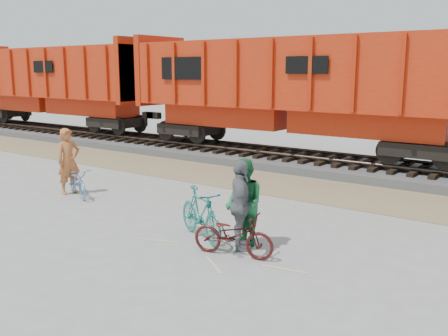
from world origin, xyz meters
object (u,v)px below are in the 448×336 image
(hopper_car_center, at_px, (291,87))
(person_man, at_px, (244,203))
(bicycle_teal, at_px, (201,214))
(hopper_car_left, at_px, (54,82))
(bicycle_maroon, at_px, (233,235))
(person_woman, at_px, (240,205))
(bicycle_blue, at_px, (78,182))
(person_solo, at_px, (69,161))

(hopper_car_center, bearing_deg, person_man, -67.33)
(bicycle_teal, bearing_deg, hopper_car_left, 88.21)
(hopper_car_center, height_order, bicycle_maroon, hopper_car_center)
(hopper_car_left, bearing_deg, person_woman, -26.04)
(bicycle_blue, xyz_separation_m, bicycle_teal, (5.28, -0.84, 0.14))
(bicycle_maroon, bearing_deg, person_solo, 66.21)
(bicycle_teal, distance_m, person_solo, 5.87)
(hopper_car_center, bearing_deg, bicycle_blue, -106.99)
(bicycle_blue, relative_size, person_woman, 0.86)
(bicycle_teal, relative_size, person_man, 1.02)
(bicycle_teal, height_order, person_man, person_man)
(person_solo, height_order, person_woman, person_solo)
(person_man, bearing_deg, hopper_car_left, -175.83)
(person_man, height_order, person_woman, person_woman)
(bicycle_teal, bearing_deg, person_woman, -66.23)
(hopper_car_left, relative_size, bicycle_blue, 8.66)
(bicycle_maroon, xyz_separation_m, person_woman, (-0.10, 0.40, 0.50))
(hopper_car_left, bearing_deg, person_man, -25.55)
(hopper_car_left, relative_size, bicycle_maroon, 8.27)
(bicycle_maroon, bearing_deg, hopper_car_center, 9.59)
(hopper_car_center, bearing_deg, bicycle_teal, -73.33)
(person_woman, bearing_deg, hopper_car_center, -13.82)
(bicycle_blue, relative_size, person_man, 0.87)
(bicycle_teal, xyz_separation_m, bicycle_maroon, (1.17, -0.43, -0.12))
(bicycle_teal, bearing_deg, bicycle_blue, 106.44)
(hopper_car_left, relative_size, person_man, 7.52)
(bicycle_maroon, distance_m, person_woman, 0.65)
(hopper_car_left, bearing_deg, bicycle_teal, -27.30)
(hopper_car_center, relative_size, bicycle_blue, 8.66)
(bicycle_teal, height_order, person_woman, person_woman)
(hopper_car_left, distance_m, bicycle_teal, 20.11)
(bicycle_blue, distance_m, bicycle_teal, 5.35)
(hopper_car_left, height_order, person_woman, hopper_car_left)
(bicycle_blue, relative_size, bicycle_maroon, 0.96)
(person_woman, bearing_deg, person_solo, 45.55)
(bicycle_teal, relative_size, person_woman, 1.01)
(hopper_car_center, height_order, bicycle_teal, hopper_car_center)
(hopper_car_left, bearing_deg, bicycle_blue, -33.71)
(bicycle_teal, distance_m, bicycle_maroon, 1.25)
(hopper_car_center, bearing_deg, bicycle_maroon, -67.82)
(bicycle_teal, xyz_separation_m, person_solo, (-5.78, 0.94, 0.42))
(bicycle_teal, xyz_separation_m, person_woman, (1.07, -0.03, 0.37))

